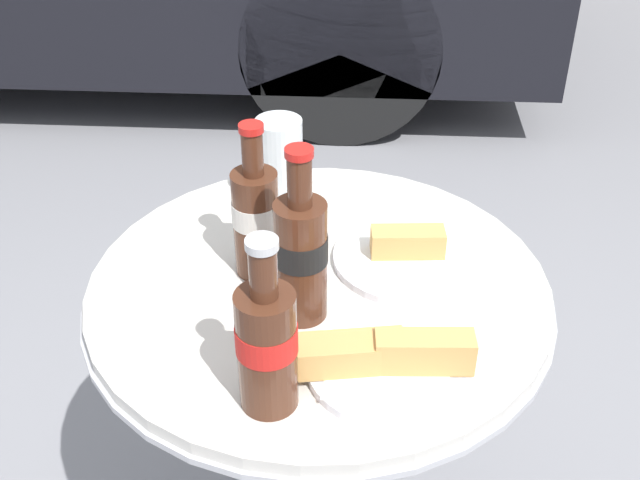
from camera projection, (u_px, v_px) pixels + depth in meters
name	position (u px, v px, depth m)	size (l,w,h in m)	color
bistro_table	(319.00, 362.00, 1.24)	(0.67, 0.67, 0.68)	#B7B7BC
cola_bottle_left	(301.00, 253.00, 1.04)	(0.07, 0.07, 0.25)	#4C2819
cola_bottle_right	(267.00, 343.00, 0.90)	(0.07, 0.07, 0.23)	#4C2819
cola_bottle_center	(256.00, 217.00, 1.12)	(0.07, 0.07, 0.23)	#4C2819
drinking_glass	(280.00, 170.00, 1.27)	(0.07, 0.07, 0.16)	#C68923
lunch_plate_near	(407.00, 255.00, 1.18)	(0.22, 0.22, 0.05)	white
lunch_plate_far	(387.00, 360.00, 0.99)	(0.22, 0.21, 0.06)	white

